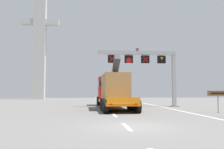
{
  "coord_description": "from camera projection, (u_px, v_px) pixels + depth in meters",
  "views": [
    {
      "loc": [
        -2.12,
        -12.04,
        1.78
      ],
      "look_at": [
        0.32,
        13.71,
        3.65
      ],
      "focal_mm": 37.91,
      "sensor_mm": 36.0,
      "label": 1
    }
  ],
  "objects": [
    {
      "name": "tourist_info_sign_brown",
      "position": [
        218.0,
        96.0,
        19.59
      ],
      "size": [
        1.87,
        0.15,
        1.85
      ],
      "color": "#9EA0A5",
      "rests_on": "ground"
    },
    {
      "name": "lane_markings",
      "position": [
        100.0,
        102.0,
        40.91
      ],
      "size": [
        0.2,
        72.84,
        0.01
      ],
      "color": "silver",
      "rests_on": "ground"
    },
    {
      "name": "bridge_pylon_distant",
      "position": [
        40.0,
        35.0,
        57.01
      ],
      "size": [
        9.0,
        2.0,
        29.93
      ],
      "color": "#B7B7B2",
      "rests_on": "ground"
    },
    {
      "name": "heavy_haul_truck_orange",
      "position": [
        112.0,
        90.0,
        26.65
      ],
      "size": [
        3.21,
        14.1,
        5.3
      ],
      "color": "orange",
      "rests_on": "ground"
    },
    {
      "name": "edge_line_right",
      "position": [
        170.0,
        109.0,
        24.52
      ],
      "size": [
        0.2,
        63.0,
        0.01
      ],
      "primitive_type": "cube",
      "color": "silver",
      "rests_on": "ground"
    },
    {
      "name": "ground",
      "position": [
        131.0,
        127.0,
        12.02
      ],
      "size": [
        112.0,
        112.0,
        0.0
      ],
      "primitive_type": "plane",
      "color": "slate"
    },
    {
      "name": "overhead_lane_gantry",
      "position": [
        148.0,
        62.0,
        28.32
      ],
      "size": [
        9.66,
        0.9,
        6.95
      ],
      "color": "#9EA0A5",
      "rests_on": "ground"
    }
  ]
}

